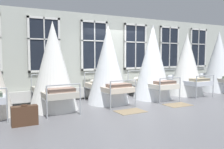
% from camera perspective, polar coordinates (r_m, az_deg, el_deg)
% --- Properties ---
extents(ground, '(25.74, 25.74, 0.00)m').
position_cam_1_polar(ground, '(8.10, 4.79, -6.36)').
color(ground, slate).
extents(back_wall_with_windows, '(13.87, 0.10, 3.03)m').
position_cam_1_polar(back_wall_with_windows, '(8.98, 0.60, 4.46)').
color(back_wall_with_windows, '#B2B7AD').
rests_on(back_wall_with_windows, ground).
extents(window_bank, '(9.88, 0.10, 2.70)m').
position_cam_1_polar(window_bank, '(8.88, 0.98, 1.73)').
color(window_bank, black).
rests_on(window_bank, ground).
extents(cot_second, '(1.39, 1.89, 2.51)m').
position_cam_1_polar(cot_second, '(6.84, -14.07, 1.69)').
color(cot_second, '#9EA3A8').
rests_on(cot_second, ground).
extents(cot_third, '(1.39, 1.89, 2.51)m').
position_cam_1_polar(cot_third, '(7.59, -0.95, 2.11)').
color(cot_third, '#9EA3A8').
rests_on(cot_third, ground).
extents(cot_fourth, '(1.39, 1.88, 2.63)m').
position_cam_1_polar(cot_fourth, '(8.50, 9.79, 2.73)').
color(cot_fourth, '#9EA3A8').
rests_on(cot_fourth, ground).
extents(cot_fifth, '(1.39, 1.90, 2.41)m').
position_cam_1_polar(cot_fifth, '(9.68, 17.64, 2.18)').
color(cot_fifth, '#9EA3A8').
rests_on(cot_fifth, ground).
extents(cot_sixth, '(1.39, 1.89, 2.57)m').
position_cam_1_polar(cot_sixth, '(11.09, 24.39, 2.69)').
color(cot_sixth, '#9EA3A8').
rests_on(cot_sixth, ground).
extents(rug_third, '(0.80, 0.56, 0.01)m').
position_cam_1_polar(rug_third, '(6.59, 4.48, -8.91)').
color(rug_third, '#8E7A5B').
rests_on(rug_third, ground).
extents(rug_fourth, '(0.82, 0.59, 0.01)m').
position_cam_1_polar(rug_fourth, '(7.68, 15.67, -7.10)').
color(rug_fourth, '#8E7A5B').
rests_on(rug_fourth, ground).
extents(suitcase_dark, '(0.56, 0.22, 0.47)m').
position_cam_1_polar(suitcase_dark, '(5.62, -20.45, -9.32)').
color(suitcase_dark, '#472D1E').
rests_on(suitcase_dark, ground).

